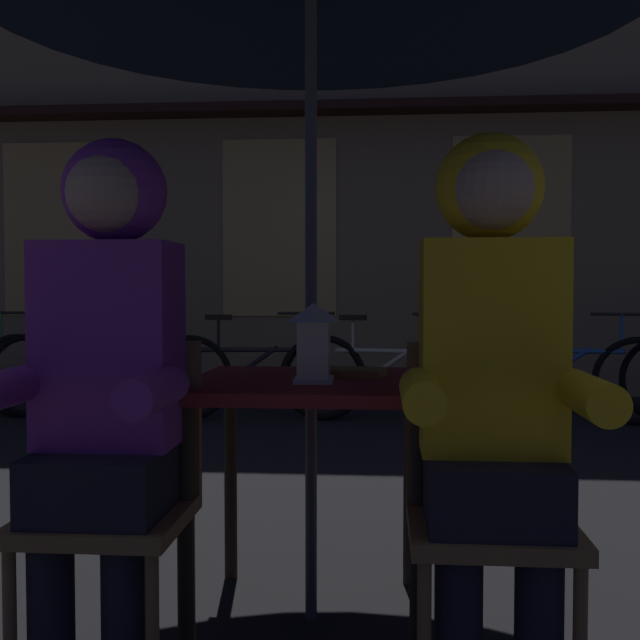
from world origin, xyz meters
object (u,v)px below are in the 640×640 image
bicycle_second (93,373)px  chair_right (488,497)px  cafe_table (311,412)px  book (352,372)px  chair_left (115,489)px  person_right_hooded (492,357)px  lantern (314,341)px  bicycle_fifth (566,377)px  bicycle_third (255,375)px  bicycle_fourth (389,377)px  person_left_hooded (106,354)px

bicycle_second → chair_right: bearing=-57.2°
cafe_table → book: (0.12, 0.08, 0.11)m
chair_left → person_right_hooded: size_ratio=0.62×
chair_left → bicycle_second: bearing=111.8°
lantern → person_right_hooded: (0.46, -0.33, -0.01)m
lantern → bicycle_second: (-2.07, 3.67, -0.51)m
chair_right → bicycle_fifth: bearing=74.3°
person_right_hooded → bicycle_second: size_ratio=0.83×
chair_right → bicycle_third: bearing=107.6°
bicycle_fifth → book: bicycle_fifth is taller
book → lantern: bearing=-109.8°
chair_right → bicycle_second: bearing=122.8°
bicycle_second → cafe_table: bearing=-60.1°
bicycle_fourth → bicycle_third: bearing=177.8°
cafe_table → chair_right: bearing=-37.5°
person_right_hooded → bicycle_third: bearing=107.3°
chair_left → person_left_hooded: person_left_hooded is taller
chair_left → bicycle_fifth: 4.51m
book → chair_right: bearing=-40.8°
lantern → cafe_table: bearing=99.9°
person_right_hooded → bicycle_fourth: size_ratio=0.84×
person_left_hooded → book: 0.79m
chair_left → chair_right: (0.96, 0.00, 0.00)m
person_left_hooded → bicycle_third: bearing=94.0°
cafe_table → bicycle_third: 3.63m
cafe_table → person_right_hooded: person_right_hooded is taller
cafe_table → bicycle_second: (-2.05, 3.57, -0.29)m
bicycle_fourth → bicycle_second: bearing=178.3°
person_left_hooded → bicycle_fifth: (2.08, 4.05, -0.50)m
cafe_table → chair_right: size_ratio=0.85×
chair_right → bicycle_fourth: size_ratio=0.52×
cafe_table → lantern: (0.02, -0.10, 0.22)m
person_right_hooded → lantern: bearing=144.6°
lantern → bicycle_fifth: bearing=67.0°
bicycle_second → bicycle_third: size_ratio=1.00×
bicycle_fourth → book: bicycle_fourth is taller
chair_right → person_left_hooded: person_left_hooded is taller
chair_left → bicycle_third: 3.92m
lantern → person_left_hooded: bearing=-146.5°
person_left_hooded → bicycle_fourth: (0.75, 3.93, -0.50)m
chair_right → book: size_ratio=4.35×
person_right_hooded → book: size_ratio=7.00×
person_left_hooded → bicycle_fourth: person_left_hooded is taller
person_left_hooded → book: size_ratio=7.00×
chair_right → person_left_hooded: 1.03m
cafe_table → chair_left: bearing=-142.5°
cafe_table → bicycle_fourth: (0.27, 3.50, -0.29)m
bicycle_third → book: 3.59m
chair_left → bicycle_fifth: (2.08, 4.00, -0.14)m
cafe_table → bicycle_third: bicycle_third is taller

